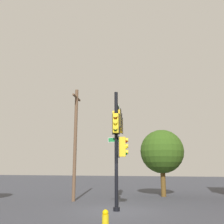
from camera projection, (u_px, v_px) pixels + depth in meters
name	position (u px, v px, depth m)	size (l,w,h in m)	color
ground_plane	(116.00, 211.00, 13.63)	(120.00, 120.00, 0.00)	#3D3F48
signal_pole_assembly	(118.00, 130.00, 16.02)	(5.89, 1.90, 6.68)	black
utility_pole	(75.00, 141.00, 18.52)	(1.80, 0.36, 8.11)	brown
fire_hydrant	(105.00, 222.00, 8.92)	(0.33, 0.24, 0.83)	gold
tree_near	(162.00, 152.00, 21.34)	(3.63, 3.63, 5.46)	brown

